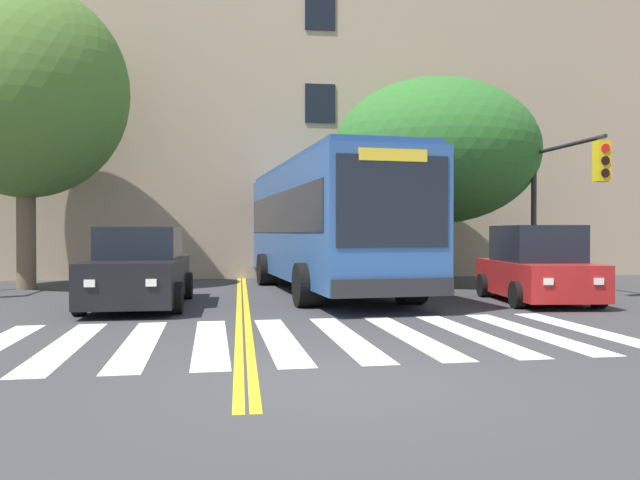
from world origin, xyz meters
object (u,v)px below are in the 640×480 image
Objects in this scene: city_bus at (324,222)px; car_black_near_lane at (140,270)px; street_tree_curbside_small at (25,92)px; traffic_light_near_corner at (563,184)px; car_red_far_lane at (536,267)px; street_tree_curbside_large at (436,152)px.

city_bus is 2.39× the size of car_black_near_lane.
street_tree_curbside_small is (-3.94, 4.67, 4.92)m from car_black_near_lane.
street_tree_curbside_small is (-14.91, 3.09, 2.75)m from traffic_light_near_corner.
car_red_far_lane is 3.34m from traffic_light_near_corner.
city_bus is 2.79× the size of car_red_far_lane.
car_black_near_lane is 7.84m from street_tree_curbside_small.
street_tree_curbside_large is 0.77× the size of street_tree_curbside_small.
street_tree_curbside_large is (8.35, 4.50, 3.36)m from car_black_near_lane.
car_red_far_lane is at bearing -79.26° from street_tree_curbside_large.
traffic_light_near_corner reaches higher than car_red_far_lane.
city_bus is 5.53m from car_black_near_lane.
street_tree_curbside_small is (-13.21, 5.00, 4.90)m from car_red_far_lane.
traffic_light_near_corner reaches higher than city_bus.
city_bus reaches higher than car_red_far_lane.
street_tree_curbside_small is (-8.52, 1.78, 3.79)m from city_bus.
city_bus is 9.49m from street_tree_curbside_small.
street_tree_curbside_large is 12.39m from street_tree_curbside_small.
traffic_light_near_corner is (6.39, -1.31, 1.04)m from city_bus.
city_bus is 1.29× the size of street_tree_curbside_small.
car_red_far_lane is at bearing -131.69° from traffic_light_near_corner.
street_tree_curbside_small is at bearing 159.26° from car_red_far_lane.
street_tree_curbside_large reaches higher than city_bus.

